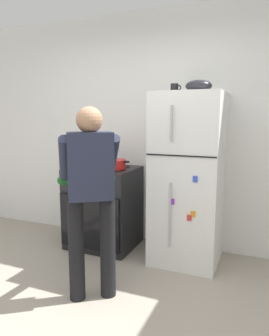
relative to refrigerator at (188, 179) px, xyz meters
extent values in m
cube|color=white|center=(-0.47, 0.38, 0.47)|extent=(6.00, 0.10, 2.70)
cube|color=white|center=(0.00, 0.00, 0.00)|extent=(0.68, 0.68, 1.76)
cube|color=black|center=(0.00, -0.34, 0.28)|extent=(0.67, 0.01, 0.01)
cylinder|color=#B7B7BC|center=(-0.08, -0.36, -0.30)|extent=(0.02, 0.02, 0.64)
cylinder|color=#B7B7BC|center=(-0.08, -0.36, 0.58)|extent=(0.02, 0.02, 0.33)
cube|color=blue|center=(0.15, -0.35, 0.07)|extent=(0.04, 0.01, 0.06)
cube|color=red|center=(0.10, -0.35, -0.30)|extent=(0.04, 0.01, 0.06)
cube|color=orange|center=(0.14, -0.35, -0.26)|extent=(0.04, 0.01, 0.06)
cube|color=purple|center=(-0.07, -0.35, -0.16)|extent=(0.04, 0.01, 0.06)
cube|color=black|center=(-1.00, 0.00, -0.41)|extent=(0.76, 0.64, 0.93)
cube|color=black|center=(-1.00, -0.32, -0.49)|extent=(0.53, 0.01, 0.34)
cylinder|color=black|center=(-1.18, -0.14, 0.06)|extent=(0.17, 0.17, 0.01)
cylinder|color=black|center=(-0.82, -0.14, 0.06)|extent=(0.17, 0.17, 0.01)
cylinder|color=black|center=(-1.18, 0.14, 0.06)|extent=(0.17, 0.17, 0.01)
cylinder|color=black|center=(-0.82, 0.14, 0.06)|extent=(0.17, 0.17, 0.01)
cylinder|color=silver|center=(-1.26, -0.33, -0.01)|extent=(0.04, 0.03, 0.04)
cylinder|color=silver|center=(-1.09, -0.33, -0.01)|extent=(0.04, 0.03, 0.04)
cylinder|color=silver|center=(-0.91, -0.33, -0.01)|extent=(0.04, 0.03, 0.04)
cylinder|color=silver|center=(-0.74, -0.33, -0.01)|extent=(0.04, 0.03, 0.04)
cube|color=black|center=(-1.00, -0.33, -0.50)|extent=(0.72, 0.03, 0.60)
cylinder|color=black|center=(-0.66, -1.11, -0.45)|extent=(0.13, 0.13, 0.86)
cylinder|color=black|center=(-0.45, -0.96, -0.45)|extent=(0.13, 0.13, 0.86)
cube|color=#23283D|center=(-0.55, -1.03, 0.25)|extent=(0.41, 0.37, 0.54)
sphere|color=#A37556|center=(-0.55, -1.03, 0.62)|extent=(0.21, 0.21, 0.21)
sphere|color=#404040|center=(-0.55, -1.03, 0.58)|extent=(0.15, 0.15, 0.15)
cylinder|color=#23283D|center=(-0.83, -0.99, 0.27)|extent=(0.34, 0.42, 0.46)
cylinder|color=#23283D|center=(-0.50, -0.76, 0.27)|extent=(0.34, 0.42, 0.46)
ellipsoid|color=#1E5123|center=(-0.94, -0.83, 0.07)|extent=(0.12, 0.18, 0.10)
ellipsoid|color=#1E5123|center=(-0.62, -0.60, 0.07)|extent=(0.12, 0.18, 0.10)
cylinder|color=red|center=(-0.84, -0.05, 0.11)|extent=(0.28, 0.28, 0.10)
cube|color=black|center=(-1.00, -0.05, 0.15)|extent=(0.05, 0.03, 0.02)
cube|color=black|center=(-0.68, -0.05, 0.15)|extent=(0.05, 0.03, 0.02)
cylinder|color=black|center=(-0.18, 0.05, 0.93)|extent=(0.08, 0.08, 0.10)
torus|color=black|center=(-0.14, 0.05, 0.93)|extent=(0.06, 0.01, 0.06)
cylinder|color=brown|center=(-1.30, 0.20, 0.15)|extent=(0.05, 0.05, 0.18)
ellipsoid|color=black|center=(0.08, 0.00, 0.94)|extent=(0.26, 0.26, 0.12)
camera|label=1|loc=(0.74, -3.22, 0.64)|focal=34.22mm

